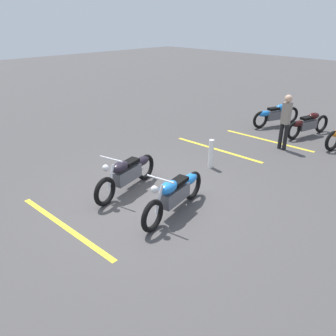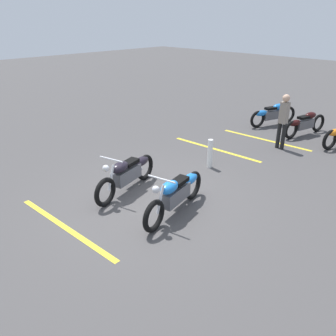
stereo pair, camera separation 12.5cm
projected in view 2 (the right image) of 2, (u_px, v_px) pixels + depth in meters
name	position (u px, v px, depth m)	size (l,w,h in m)	color
ground_plane	(150.00, 201.00, 7.86)	(60.00, 60.00, 0.00)	#474444
motorcycle_bright_foreground	(176.00, 193.00, 7.25)	(2.21, 0.76, 1.04)	black
motorcycle_dark_foreground	(128.00, 173.00, 8.16)	(2.19, 0.80, 1.04)	black
motorcycle_row_left	(304.00, 123.00, 11.98)	(2.10, 0.58, 0.80)	black
motorcycle_row_center	(272.00, 114.00, 13.07)	(2.08, 0.82, 0.81)	black
bystander_near_row	(283.00, 119.00, 10.57)	(0.23, 0.29, 1.73)	black
bollard_post	(210.00, 154.00, 9.45)	(0.14, 0.14, 0.81)	white
parking_stripe_near	(65.00, 227.00, 6.88)	(3.20, 0.12, 0.01)	yellow
parking_stripe_mid	(216.00, 149.00, 10.89)	(3.20, 0.12, 0.01)	yellow
parking_stripe_far	(265.00, 140.00, 11.70)	(3.20, 0.12, 0.01)	yellow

